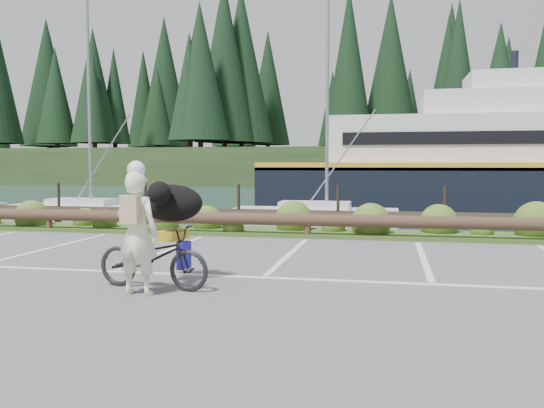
% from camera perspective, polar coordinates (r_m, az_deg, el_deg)
% --- Properties ---
extents(ground, '(72.00, 72.00, 0.00)m').
position_cam_1_polar(ground, '(9.63, -0.29, -6.87)').
color(ground, '#535355').
extents(harbor_backdrop, '(170.00, 160.00, 30.00)m').
position_cam_1_polar(harbor_backdrop, '(87.81, 10.53, 2.75)').
color(harbor_backdrop, '#1B3642').
rests_on(harbor_backdrop, ground).
extents(vegetation_strip, '(34.00, 1.60, 0.10)m').
position_cam_1_polar(vegetation_strip, '(14.79, 3.93, -2.87)').
color(vegetation_strip, '#3D5B21').
rests_on(vegetation_strip, ground).
extents(log_rail, '(32.00, 0.30, 0.60)m').
position_cam_1_polar(log_rail, '(14.11, 3.55, -3.40)').
color(log_rail, '#443021').
rests_on(log_rail, ground).
extents(bicycle, '(1.83, 0.83, 0.93)m').
position_cam_1_polar(bicycle, '(8.57, -11.70, -5.17)').
color(bicycle, black).
rests_on(bicycle, ground).
extents(cyclist, '(0.67, 0.49, 1.72)m').
position_cam_1_polar(cyclist, '(8.17, -13.20, -2.84)').
color(cyclist, '#F3F0CE').
rests_on(cyclist, ground).
extents(dog, '(0.61, 1.05, 0.58)m').
position_cam_1_polar(dog, '(8.97, -9.95, 0.10)').
color(dog, black).
rests_on(dog, bicycle).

